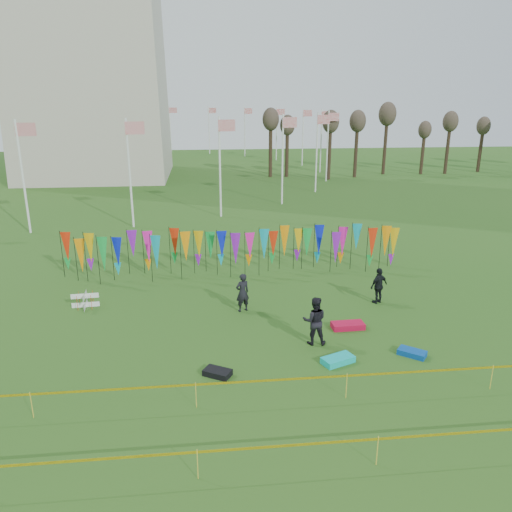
{
  "coord_description": "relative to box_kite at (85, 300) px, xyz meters",
  "views": [
    {
      "loc": [
        -1.45,
        -16.64,
        9.37
      ],
      "look_at": [
        1.0,
        6.0,
        2.13
      ],
      "focal_mm": 35.0,
      "sensor_mm": 36.0,
      "label": 1
    }
  ],
  "objects": [
    {
      "name": "flagpole_ring",
      "position": [
        -6.93,
        42.38,
        3.65
      ],
      "size": [
        57.4,
        56.16,
        8.0
      ],
      "color": "white",
      "rests_on": "ground"
    },
    {
      "name": "person_left",
      "position": [
        7.27,
        -1.19,
        0.55
      ],
      "size": [
        0.8,
        0.7,
        1.81
      ],
      "primitive_type": "imported",
      "rotation": [
        0.0,
        0.0,
        3.54
      ],
      "color": "black",
      "rests_on": "ground"
    },
    {
      "name": "caution_tape_near",
      "position": [
        6.84,
        -8.52,
        0.43
      ],
      "size": [
        26.0,
        0.02,
        0.9
      ],
      "color": "#FFE105",
      "rests_on": "ground"
    },
    {
      "name": "banner_row",
      "position": [
        7.34,
        3.82,
        1.26
      ],
      "size": [
        18.64,
        0.64,
        2.5
      ],
      "color": "black",
      "rests_on": "ground"
    },
    {
      "name": "caution_tape_far",
      "position": [
        6.84,
        -11.66,
        0.43
      ],
      "size": [
        26.0,
        0.02,
        0.9
      ],
      "color": "#FFE105",
      "rests_on": "ground"
    },
    {
      "name": "kite_bag_turquoise",
      "position": [
        10.4,
        -6.27,
        -0.23
      ],
      "size": [
        1.34,
        1.02,
        0.24
      ],
      "primitive_type": "cube",
      "rotation": [
        0.0,
        0.0,
        0.39
      ],
      "color": "#0DC7C3",
      "rests_on": "ground"
    },
    {
      "name": "kite_bag_red",
      "position": [
        11.58,
        -3.49,
        -0.23
      ],
      "size": [
        1.39,
        0.68,
        0.25
      ],
      "primitive_type": "cube",
      "rotation": [
        0.0,
        0.0,
        0.04
      ],
      "color": "red",
      "rests_on": "ground"
    },
    {
      "name": "kite_bag_blue",
      "position": [
        13.35,
        -6.03,
        -0.25
      ],
      "size": [
        1.13,
        1.06,
        0.21
      ],
      "primitive_type": "cube",
      "rotation": [
        0.0,
        0.0,
        -0.68
      ],
      "color": "#0A48A8",
      "rests_on": "ground"
    },
    {
      "name": "person_right",
      "position": [
        13.78,
        -0.92,
        0.52
      ],
      "size": [
        1.18,
        0.99,
        1.75
      ],
      "primitive_type": "imported",
      "rotation": [
        0.0,
        0.0,
        3.62
      ],
      "color": "black",
      "rests_on": "ground"
    },
    {
      "name": "person_mid",
      "position": [
        9.84,
        -4.66,
        0.63
      ],
      "size": [
        1.03,
        0.72,
        1.98
      ],
      "primitive_type": "imported",
      "rotation": [
        0.0,
        0.0,
        3.01
      ],
      "color": "black",
      "rests_on": "ground"
    },
    {
      "name": "box_kite",
      "position": [
        0.0,
        0.0,
        0.0
      ],
      "size": [
        0.64,
        0.64,
        0.71
      ],
      "rotation": [
        0.0,
        0.0,
        0.08
      ],
      "color": "red",
      "rests_on": "ground"
    },
    {
      "name": "ground",
      "position": [
        7.07,
        -5.62,
        -0.35
      ],
      "size": [
        160.0,
        160.0,
        0.0
      ],
      "primitive_type": "plane",
      "color": "#265718",
      "rests_on": "ground"
    },
    {
      "name": "kite_bag_black",
      "position": [
        5.93,
        -6.68,
        -0.24
      ],
      "size": [
        1.1,
        0.96,
        0.22
      ],
      "primitive_type": "cube",
      "rotation": [
        0.0,
        0.0,
        -0.53
      ],
      "color": "black",
      "rests_on": "ground"
    },
    {
      "name": "tree_line",
      "position": [
        39.07,
        38.38,
        5.82
      ],
      "size": [
        53.92,
        1.92,
        7.84
      ],
      "color": "#3B2A1D",
      "rests_on": "ground"
    }
  ]
}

